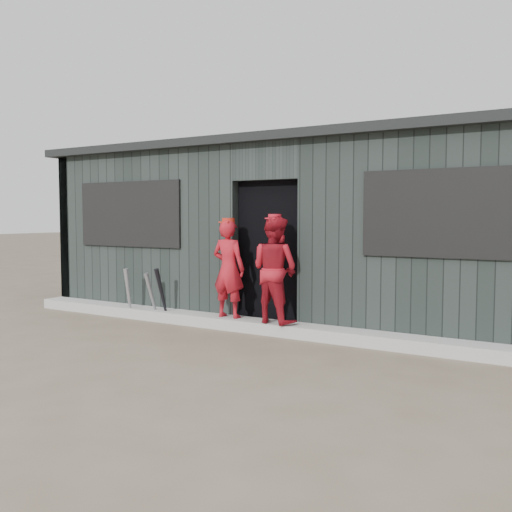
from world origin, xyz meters
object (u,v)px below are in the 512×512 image
Objects in this scene: bat_mid at (152,296)px; bat_right at (162,295)px; player_red_right at (275,270)px; player_grey_back at (296,287)px; bat_left at (128,293)px; player_red_left at (229,269)px; dugout at (313,231)px.

bat_right is (0.21, -0.02, 0.04)m from bat_mid.
player_red_right is 0.71m from player_grey_back.
player_red_right is at bearing 2.82° from bat_left.
player_red_right reaches higher than player_red_left.
dugout is (0.44, 1.69, 0.48)m from player_red_left.
player_red_right reaches higher than bat_right.
player_red_right is at bearing 3.02° from bat_right.
bat_left reaches higher than bat_mid.
bat_left is 2.96m from dugout.
bat_left is 0.94× the size of bat_right.
bat_right reaches higher than bat_mid.
dugout is (1.73, 1.77, 0.94)m from bat_mid.
dugout is at bearing 40.26° from bat_left.
dugout is (-0.26, 1.05, 0.74)m from player_grey_back.
player_red_right is (1.80, 0.09, 0.45)m from bat_right.
player_grey_back is 1.31m from dugout.
player_red_right reaches higher than bat_left.
bat_mid is at bearing 6.42° from bat_left.
bat_left is at bearing 4.22° from player_red_left.
bat_right is at bearing 2.26° from bat_left.
bat_left is 0.09× the size of dugout.
player_red_right reaches higher than bat_mid.
bat_left is at bearing -139.74° from dugout.
player_red_right is 0.17× the size of dugout.
player_grey_back reaches higher than bat_mid.
player_grey_back is (1.78, 0.74, 0.16)m from bat_right.
dugout reaches higher than bat_mid.
player_red_left is 0.72m from player_red_right.
player_grey_back reaches higher than bat_left.
player_red_left is 0.16× the size of dugout.
bat_right is 0.58× the size of player_red_right.
bat_left is at bearing 14.06° from player_red_right.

